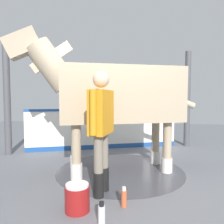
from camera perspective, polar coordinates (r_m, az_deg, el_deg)
name	(u,v)px	position (r m, az deg, el deg)	size (l,w,h in m)	color
ground_plane	(124,175)	(4.07, 3.20, -16.34)	(16.00, 16.00, 0.02)	slate
wet_patch	(120,170)	(4.28, 2.13, -15.13)	(2.41, 2.41, 0.00)	#4C4C54
barrier_wall	(104,130)	(5.90, -2.08, -4.80)	(3.89, 1.49, 1.10)	white
roof_post_near	(7,99)	(5.81, -25.99, 3.04)	(0.16, 0.16, 2.71)	#4C4C51
roof_post_far	(187,99)	(6.56, 19.30, 3.26)	(0.16, 0.16, 2.71)	#4C4C51
horse	(114,95)	(4.02, 0.53, 4.52)	(3.42, 1.68, 2.58)	tan
handler	(101,123)	(3.07, -2.88, -2.92)	(0.29, 0.69, 1.77)	black
wash_bucket	(77,198)	(2.87, -9.18, -21.45)	(0.30, 0.30, 0.34)	maroon
bottle_shampoo	(102,215)	(2.59, -2.77, -25.48)	(0.08, 0.08, 0.27)	white
bottle_spray	(124,198)	(2.96, 3.18, -21.66)	(0.07, 0.07, 0.26)	#CC5933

